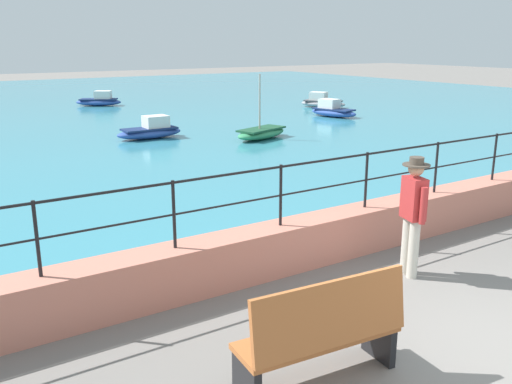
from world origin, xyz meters
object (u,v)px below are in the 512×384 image
(person_walking, at_px, (413,211))
(boat_6, at_px, (333,111))
(bench_main, at_px, (323,332))
(boat_0, at_px, (261,133))
(boat_1, at_px, (151,130))
(boat_5, at_px, (322,102))
(boat_7, at_px, (99,101))

(person_walking, height_order, boat_6, person_walking)
(bench_main, relative_size, boat_0, 0.71)
(boat_1, bearing_deg, boat_0, -34.42)
(boat_1, bearing_deg, boat_5, 19.87)
(boat_5, bearing_deg, person_walking, -126.08)
(boat_7, bearing_deg, boat_0, -83.43)
(person_walking, height_order, boat_7, person_walking)
(person_walking, relative_size, boat_5, 0.72)
(bench_main, relative_size, boat_7, 0.72)
(person_walking, bearing_deg, boat_0, 67.20)
(boat_1, distance_m, boat_6, 8.99)
(boat_7, bearing_deg, boat_1, -98.72)
(bench_main, height_order, boat_7, bench_main)
(boat_6, bearing_deg, boat_7, 126.54)
(boat_5, relative_size, boat_6, 1.00)
(boat_0, xyz_separation_m, boat_7, (-1.49, 12.90, 0.06))
(bench_main, xyz_separation_m, boat_6, (13.00, 15.01, -0.23))
(boat_5, distance_m, boat_7, 11.44)
(boat_5, bearing_deg, boat_1, -160.13)
(boat_1, xyz_separation_m, boat_7, (1.65, 10.75, 0.00))
(boat_1, bearing_deg, boat_6, 5.82)
(boat_1, height_order, boat_5, same)
(boat_0, bearing_deg, boat_7, 96.57)
(bench_main, xyz_separation_m, boat_5, (14.87, 18.01, -0.23))
(person_walking, distance_m, boat_6, 17.08)
(boat_6, bearing_deg, boat_1, -174.18)
(boat_0, bearing_deg, boat_1, 145.58)
(boat_6, bearing_deg, boat_0, -152.22)
(bench_main, distance_m, boat_1, 14.68)
(bench_main, bearing_deg, boat_0, 58.95)
(bench_main, relative_size, boat_1, 0.76)
(boat_0, distance_m, boat_7, 12.98)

